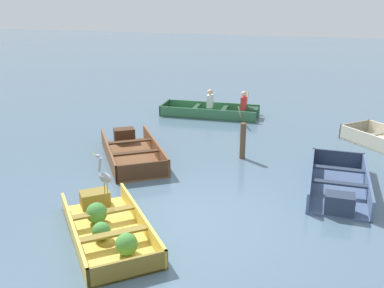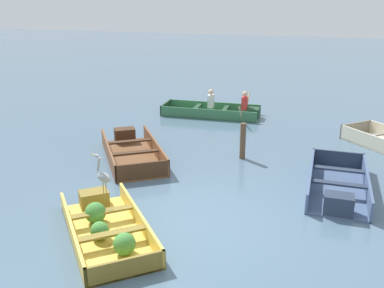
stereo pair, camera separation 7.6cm
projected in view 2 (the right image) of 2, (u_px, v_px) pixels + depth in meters
The scene contains 7 objects.
ground_plane at pixel (187, 225), 7.68m from camera, with size 80.00×80.00×0.00m, color slate.
dinghy_yellow_foreground at pixel (105, 226), 7.36m from camera, with size 2.64×2.78×0.42m.
skiff_wooden_brown_near_moored at pixel (131, 151), 10.94m from camera, with size 2.69×3.10×0.42m.
skiff_slate_blue_far_moored at pixel (338, 186), 8.90m from camera, with size 1.21×2.69×0.41m.
rowboat_green_with_crew at pixel (217, 111), 14.66m from camera, with size 3.36×2.36×0.91m.
heron_on_dinghy at pixel (103, 176), 7.57m from camera, with size 0.45×0.25×0.84m.
mooring_post at pixel (243, 141), 10.70m from camera, with size 0.14×0.14×0.93m, color brown.
Camera 2 is at (2.20, -6.42, 3.89)m, focal length 40.00 mm.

